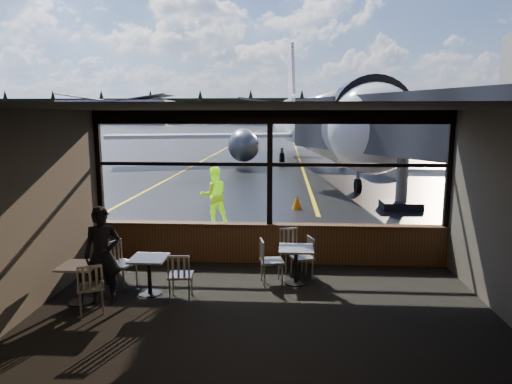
# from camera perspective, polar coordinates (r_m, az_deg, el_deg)

# --- Properties ---
(ground_plane) EXTENTS (520.00, 520.00, 0.00)m
(ground_plane) POSITION_cam_1_polar(r_m,az_deg,el_deg) (130.26, 3.51, 7.92)
(ground_plane) COLOR black
(ground_plane) RESTS_ON ground
(carpet_floor) EXTENTS (8.00, 6.00, 0.01)m
(carpet_floor) POSITION_cam_1_polar(r_m,az_deg,el_deg) (7.97, 0.92, -15.49)
(carpet_floor) COLOR black
(carpet_floor) RESTS_ON ground
(ceiling) EXTENTS (8.00, 6.00, 0.04)m
(ceiling) POSITION_cam_1_polar(r_m,az_deg,el_deg) (7.23, 0.99, 10.49)
(ceiling) COLOR #38332D
(ceiling) RESTS_ON ground
(wall_left) EXTENTS (0.04, 6.00, 3.50)m
(wall_left) POSITION_cam_1_polar(r_m,az_deg,el_deg) (8.57, -26.86, -2.47)
(wall_left) COLOR #474138
(wall_left) RESTS_ON ground
(wall_back) EXTENTS (8.00, 0.04, 3.50)m
(wall_back) POSITION_cam_1_polar(r_m,az_deg,el_deg) (4.53, -0.87, -11.47)
(wall_back) COLOR #474138
(wall_back) RESTS_ON ground
(window_sill) EXTENTS (8.00, 0.28, 0.90)m
(window_sill) POSITION_cam_1_polar(r_m,az_deg,el_deg) (10.63, 1.70, -6.50)
(window_sill) COLOR #4D2D17
(window_sill) RESTS_ON ground
(window_header) EXTENTS (8.00, 0.18, 0.30)m
(window_header) POSITION_cam_1_polar(r_m,az_deg,el_deg) (10.22, 1.78, 9.33)
(window_header) COLOR black
(window_header) RESTS_ON ground
(mullion_left) EXTENTS (0.12, 0.12, 2.60)m
(mullion_left) POSITION_cam_1_polar(r_m,az_deg,el_deg) (11.14, -19.04, 2.90)
(mullion_left) COLOR black
(mullion_left) RESTS_ON ground
(mullion_centre) EXTENTS (0.12, 0.12, 2.60)m
(mullion_centre) POSITION_cam_1_polar(r_m,az_deg,el_deg) (10.29, 1.74, 2.92)
(mullion_centre) COLOR black
(mullion_centre) RESTS_ON ground
(mullion_right) EXTENTS (0.12, 0.12, 2.60)m
(mullion_right) POSITION_cam_1_polar(r_m,az_deg,el_deg) (10.90, 23.00, 2.54)
(mullion_right) COLOR black
(mullion_right) RESTS_ON ground
(window_transom) EXTENTS (8.00, 0.10, 0.08)m
(window_transom) POSITION_cam_1_polar(r_m,az_deg,el_deg) (10.28, 1.75, 3.47)
(window_transom) COLOR black
(window_transom) RESTS_ON ground
(airliner) EXTENTS (32.31, 37.46, 10.59)m
(airliner) POSITION_cam_1_polar(r_m,az_deg,el_deg) (32.12, 7.55, 12.79)
(airliner) COLOR white
(airliner) RESTS_ON ground_plane
(jet_bridge) EXTENTS (8.47, 10.36, 4.52)m
(jet_bridge) POSITION_cam_1_polar(r_m,az_deg,el_deg) (16.09, 15.39, 5.15)
(jet_bridge) COLOR #2B2B2E
(jet_bridge) RESTS_ON ground_plane
(cafe_table_near) EXTENTS (0.69, 0.69, 0.76)m
(cafe_table_near) POSITION_cam_1_polar(r_m,az_deg,el_deg) (9.39, 5.00, -9.16)
(cafe_table_near) COLOR #A09A93
(cafe_table_near) RESTS_ON carpet_floor
(cafe_table_mid) EXTENTS (0.67, 0.67, 0.73)m
(cafe_table_mid) POSITION_cam_1_polar(r_m,az_deg,el_deg) (9.05, -13.18, -10.18)
(cafe_table_mid) COLOR gray
(cafe_table_mid) RESTS_ON carpet_floor
(cafe_table_left) EXTENTS (0.66, 0.66, 0.72)m
(cafe_table_left) POSITION_cam_1_polar(r_m,az_deg,el_deg) (9.03, -21.12, -10.67)
(cafe_table_left) COLOR #9A958E
(cafe_table_left) RESTS_ON carpet_floor
(chair_near_e) EXTENTS (0.62, 0.62, 0.88)m
(chair_near_e) POSITION_cam_1_polar(r_m,az_deg,el_deg) (9.68, 5.76, -8.20)
(chair_near_e) COLOR #B7B1A5
(chair_near_e) RESTS_ON carpet_floor
(chair_near_w) EXTENTS (0.60, 0.60, 0.94)m
(chair_near_w) POSITION_cam_1_polar(r_m,az_deg,el_deg) (9.33, 1.98, -8.68)
(chair_near_w) COLOR #B1ABA0
(chair_near_w) RESTS_ON carpet_floor
(chair_near_n) EXTENTS (0.66, 0.66, 0.95)m
(chair_near_n) POSITION_cam_1_polar(r_m,az_deg,el_deg) (10.04, 4.43, -7.33)
(chair_near_n) COLOR #AAA599
(chair_near_n) RESTS_ON carpet_floor
(chair_mid_s) EXTENTS (0.53, 0.53, 0.91)m
(chair_mid_s) POSITION_cam_1_polar(r_m,az_deg,el_deg) (8.68, -9.40, -10.28)
(chair_mid_s) COLOR #B1ACA0
(chair_mid_s) RESTS_ON carpet_floor
(chair_mid_w) EXTENTS (0.67, 0.67, 0.94)m
(chair_mid_w) POSITION_cam_1_polar(r_m,az_deg,el_deg) (9.54, -16.31, -8.65)
(chair_mid_w) COLOR #BAB4A8
(chair_mid_w) RESTS_ON carpet_floor
(chair_left_s) EXTENTS (0.66, 0.66, 0.92)m
(chair_left_s) POSITION_cam_1_polar(r_m,az_deg,el_deg) (8.52, -19.96, -11.12)
(chair_left_s) COLOR #B0AB9F
(chair_left_s) RESTS_ON carpet_floor
(passenger) EXTENTS (0.74, 0.59, 1.78)m
(passenger) POSITION_cam_1_polar(r_m,az_deg,el_deg) (8.76, -18.62, -7.51)
(passenger) COLOR black
(passenger) RESTS_ON carpet_floor
(ground_crew) EXTENTS (1.08, 0.98, 1.81)m
(ground_crew) POSITION_cam_1_polar(r_m,az_deg,el_deg) (14.48, -5.28, -0.41)
(ground_crew) COLOR #BFF219
(ground_crew) RESTS_ON ground_plane
(cone_nose) EXTENTS (0.38, 0.38, 0.52)m
(cone_nose) POSITION_cam_1_polar(r_m,az_deg,el_deg) (16.83, 5.14, -1.25)
(cone_nose) COLOR #FF6908
(cone_nose) RESTS_ON ground_plane
(cone_wing) EXTENTS (0.38, 0.38, 0.53)m
(cone_wing) POSITION_cam_1_polar(r_m,az_deg,el_deg) (29.45, -5.47, 3.34)
(cone_wing) COLOR #FF5408
(cone_wing) RESTS_ON ground_plane
(hangar_left) EXTENTS (45.00, 18.00, 11.00)m
(hangar_left) POSITION_cam_1_polar(r_m,az_deg,el_deg) (202.82, -16.91, 9.62)
(hangar_left) COLOR silver
(hangar_left) RESTS_ON ground_plane
(hangar_mid) EXTENTS (38.00, 15.00, 10.00)m
(hangar_mid) POSITION_cam_1_polar(r_m,az_deg,el_deg) (195.23, 3.58, 9.88)
(hangar_mid) COLOR silver
(hangar_mid) RESTS_ON ground_plane
(hangar_right) EXTENTS (50.00, 20.00, 12.00)m
(hangar_right) POSITION_cam_1_polar(r_m,az_deg,el_deg) (197.47, 21.53, 9.54)
(hangar_right) COLOR silver
(hangar_right) RESTS_ON ground_plane
(fuel_tank_a) EXTENTS (8.00, 8.00, 6.00)m
(fuel_tank_a) POSITION_cam_1_polar(r_m,az_deg,el_deg) (194.60, -5.41, 9.27)
(fuel_tank_a) COLOR silver
(fuel_tank_a) RESTS_ON ground_plane
(fuel_tank_b) EXTENTS (8.00, 8.00, 6.00)m
(fuel_tank_b) POSITION_cam_1_polar(r_m,az_deg,el_deg) (193.29, -2.44, 9.30)
(fuel_tank_b) COLOR silver
(fuel_tank_b) RESTS_ON ground_plane
(fuel_tank_c) EXTENTS (8.00, 8.00, 6.00)m
(fuel_tank_c) POSITION_cam_1_polar(r_m,az_deg,el_deg) (192.50, 0.56, 9.31)
(fuel_tank_c) COLOR silver
(fuel_tank_c) RESTS_ON ground_plane
(treeline) EXTENTS (360.00, 3.00, 12.00)m
(treeline) POSITION_cam_1_polar(r_m,az_deg,el_deg) (220.23, 3.60, 10.09)
(treeline) COLOR black
(treeline) RESTS_ON ground_plane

